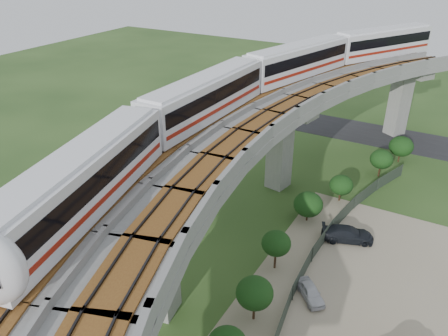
{
  "coord_description": "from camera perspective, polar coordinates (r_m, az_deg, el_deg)",
  "views": [
    {
      "loc": [
        16.28,
        -28.47,
        23.73
      ],
      "look_at": [
        0.9,
        -1.41,
        7.5
      ],
      "focal_mm": 35.0,
      "sensor_mm": 36.0,
      "label": 1
    }
  ],
  "objects": [
    {
      "name": "car_dark",
      "position": [
        40.56,
        15.84,
        -8.28
      ],
      "size": [
        4.9,
        3.38,
        1.32
      ],
      "primitive_type": "imported",
      "rotation": [
        0.0,
        0.0,
        1.95
      ],
      "color": "black",
      "rests_on": "dirt_lot"
    },
    {
      "name": "ground",
      "position": [
        40.48,
        -0.12,
        -8.35
      ],
      "size": [
        160.0,
        160.0,
        0.0
      ],
      "primitive_type": "plane",
      "color": "#28441B",
      "rests_on": "ground"
    },
    {
      "name": "tree_0",
      "position": [
        56.05,
        22.14,
        2.64
      ],
      "size": [
        2.82,
        2.82,
        3.23
      ],
      "color": "#382314",
      "rests_on": "ground"
    },
    {
      "name": "dirt_lot",
      "position": [
        35.61,
        18.93,
        -16.08
      ],
      "size": [
        18.0,
        26.0,
        0.04
      ],
      "primitive_type": "cube",
      "color": "gray",
      "rests_on": "ground"
    },
    {
      "name": "metro_train",
      "position": [
        40.85,
        6.28,
        11.14
      ],
      "size": [
        14.49,
        60.81,
        3.64
      ],
      "color": "white",
      "rests_on": "ground"
    },
    {
      "name": "tree_4",
      "position": [
        35.24,
        6.83,
        -9.75
      ],
      "size": [
        2.37,
        2.37,
        3.51
      ],
      "color": "#382314",
      "rests_on": "ground"
    },
    {
      "name": "asphalt_road",
      "position": [
        65.16,
        13.13,
        5.46
      ],
      "size": [
        60.0,
        8.0,
        0.03
      ],
      "primitive_type": "cube",
      "color": "#232326",
      "rests_on": "ground"
    },
    {
      "name": "tree_5",
      "position": [
        30.98,
        4.01,
        -15.98
      ],
      "size": [
        2.61,
        2.61,
        3.54
      ],
      "color": "#382314",
      "rests_on": "ground"
    },
    {
      "name": "viaduct",
      "position": [
        34.36,
        5.44,
        2.12
      ],
      "size": [
        19.58,
        73.98,
        11.4
      ],
      "color": "#99968E",
      "rests_on": "ground"
    },
    {
      "name": "tree_2",
      "position": [
        45.61,
        15.06,
        -2.16
      ],
      "size": [
        2.38,
        2.38,
        2.87
      ],
      "color": "#382314",
      "rests_on": "ground"
    },
    {
      "name": "tree_1",
      "position": [
        51.67,
        19.88,
        1.09
      ],
      "size": [
        2.52,
        2.52,
        3.22
      ],
      "color": "#382314",
      "rests_on": "ground"
    },
    {
      "name": "car_white",
      "position": [
        34.29,
        11.25,
        -15.61
      ],
      "size": [
        3.06,
        3.12,
        1.06
      ],
      "primitive_type": "imported",
      "rotation": [
        0.0,
        0.0,
        0.76
      ],
      "color": "silver",
      "rests_on": "dirt_lot"
    },
    {
      "name": "fence",
      "position": [
        37.16,
        13.33,
        -11.55
      ],
      "size": [
        3.87,
        38.73,
        1.5
      ],
      "color": "#2D382D",
      "rests_on": "ground"
    },
    {
      "name": "tree_3",
      "position": [
        41.77,
        10.94,
        -4.68
      ],
      "size": [
        2.75,
        2.75,
        2.98
      ],
      "color": "#382314",
      "rests_on": "ground"
    }
  ]
}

